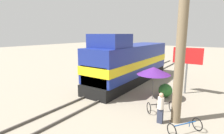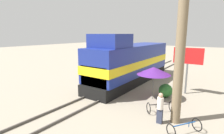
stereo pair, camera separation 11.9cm
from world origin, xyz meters
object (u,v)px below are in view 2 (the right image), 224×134
object	(u,v)px
vendor_umbrella	(154,71)
billboard_sign	(188,59)
person_bystander	(160,107)
locomotive	(130,63)
utility_pole	(183,12)
bicycle	(184,127)
bicycle_spare	(160,107)

from	to	relation	value
vendor_umbrella	billboard_sign	xyz separation A→B (m)	(1.76, 2.70, 0.70)
vendor_umbrella	person_bystander	distance (m)	3.90
locomotive	vendor_umbrella	bearing A→B (deg)	-38.72
utility_pole	billboard_sign	distance (m)	6.16
vendor_umbrella	person_bystander	bearing A→B (deg)	-62.17
vendor_umbrella	bicycle	size ratio (longest dim) A/B	1.42
billboard_sign	utility_pole	bearing A→B (deg)	-83.14
billboard_sign	bicycle_spare	xyz separation A→B (m)	(-0.47, -4.69, -2.54)
locomotive	bicycle_spare	world-z (taller)	locomotive
locomotive	bicycle_spare	size ratio (longest dim) A/B	7.67
utility_pole	billboard_sign	size ratio (longest dim) A/B	3.11
locomotive	bicycle	bearing A→B (deg)	-44.03
billboard_sign	person_bystander	size ratio (longest dim) A/B	2.16
utility_pole	bicycle	bearing A→B (deg)	-54.41
billboard_sign	bicycle	distance (m)	6.93
locomotive	person_bystander	xyz separation A→B (m)	(5.38, -6.20, -1.08)
bicycle	person_bystander	bearing A→B (deg)	21.06
vendor_umbrella	bicycle_spare	distance (m)	3.00
bicycle_spare	billboard_sign	bearing A→B (deg)	131.71
billboard_sign	person_bystander	world-z (taller)	billboard_sign
utility_pole	bicycle	size ratio (longest dim) A/B	6.76
utility_pole	person_bystander	distance (m)	5.07
locomotive	bicycle_spare	distance (m)	7.18
utility_pole	bicycle	world-z (taller)	utility_pole
utility_pole	billboard_sign	world-z (taller)	utility_pole
locomotive	person_bystander	world-z (taller)	locomotive
person_bystander	bicycle	bearing A→B (deg)	-13.49
utility_pole	billboard_sign	bearing A→B (deg)	96.86
locomotive	vendor_umbrella	size ratio (longest dim) A/B	4.99
billboard_sign	bicycle_spare	distance (m)	5.35
locomotive	person_bystander	distance (m)	8.28
locomotive	person_bystander	bearing A→B (deg)	-49.05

